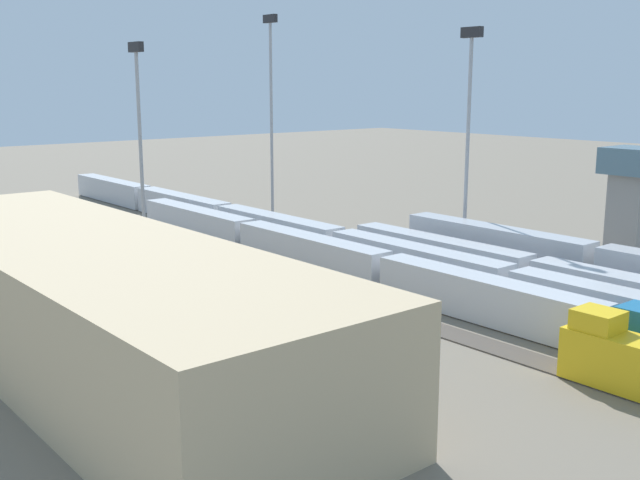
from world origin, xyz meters
TOP-DOWN VIEW (x-y plane):
  - ground_plane at (0.00, 0.00)m, footprint 400.00×400.00m
  - track_bed_0 at (0.00, -10.00)m, footprint 140.00×2.80m
  - track_bed_1 at (0.00, -5.00)m, footprint 140.00×2.80m
  - track_bed_2 at (0.00, 0.00)m, footprint 140.00×2.80m
  - track_bed_3 at (0.00, 5.00)m, footprint 140.00×2.80m
  - track_bed_4 at (0.00, 10.00)m, footprint 140.00×2.80m
  - train_on_track_1 at (-30.24, -5.00)m, footprint 66.40×3.06m
  - train_on_track_2 at (3.90, 0.00)m, footprint 139.00×3.00m
  - train_on_track_3 at (-8.85, 5.00)m, footprint 90.60×3.00m
  - train_on_track_0 at (-24.10, -10.00)m, footprint 47.20×3.06m
  - train_on_track_4 at (-38.66, 10.00)m, footprint 10.00×3.00m
  - light_mast_0 at (32.98, -12.80)m, footprint 2.80×0.70m
  - light_mast_1 at (23.75, 13.89)m, footprint 2.80×0.70m
  - light_mast_2 at (-4.57, -13.75)m, footprint 2.80×0.70m
  - maintenance_shed at (-9.24, 35.18)m, footprint 55.15×15.61m
  - control_tower at (-18.82, -25.90)m, footprint 6.00×6.00m

SIDE VIEW (x-z plane):
  - ground_plane at x=0.00m, z-range 0.00..0.00m
  - track_bed_0 at x=0.00m, z-range 0.00..0.12m
  - track_bed_1 at x=0.00m, z-range 0.00..0.12m
  - track_bed_2 at x=0.00m, z-range 0.00..0.12m
  - track_bed_3 at x=0.00m, z-range 0.00..0.12m
  - track_bed_4 at x=0.00m, z-range 0.00..0.12m
  - train_on_track_2 at x=3.90m, z-range -0.13..4.27m
  - train_on_track_1 at x=-30.24m, z-range -0.11..4.29m
  - train_on_track_3 at x=-8.85m, z-range -0.11..4.29m
  - train_on_track_4 at x=-38.66m, z-range -0.34..4.66m
  - train_on_track_0 at x=-24.10m, z-range 0.10..5.10m
  - maintenance_shed at x=-9.24m, z-range 0.00..9.21m
  - control_tower at x=-18.82m, z-range 1.13..14.46m
  - light_mast_1 at x=23.75m, z-range 3.64..28.95m
  - light_mast_2 at x=-4.57m, z-range 3.71..30.46m
  - light_mast_0 at x=32.98m, z-range 3.87..34.43m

